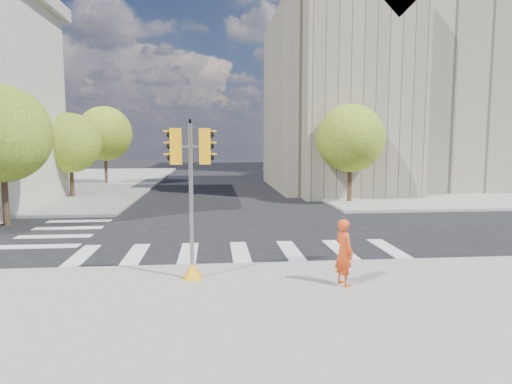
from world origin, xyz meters
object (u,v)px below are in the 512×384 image
Objects in this scene: lamp_far at (302,134)px; photographer at (344,252)px; lamp_near at (341,131)px; traffic_signal at (191,213)px.

photographer is (-5.67, -34.39, -3.56)m from lamp_far.
lamp_near reaches higher than photographer.
traffic_signal reaches higher than photographer.
lamp_near is at bearing 64.41° from traffic_signal.
traffic_signal is at bearing 56.50° from photographer.
lamp_near is at bearing -36.25° from photographer.
photographer is (3.95, -0.89, -0.94)m from traffic_signal.
lamp_near reaches higher than traffic_signal.
photographer is at bearing -12.13° from traffic_signal.
lamp_near is 14.00m from lamp_far.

